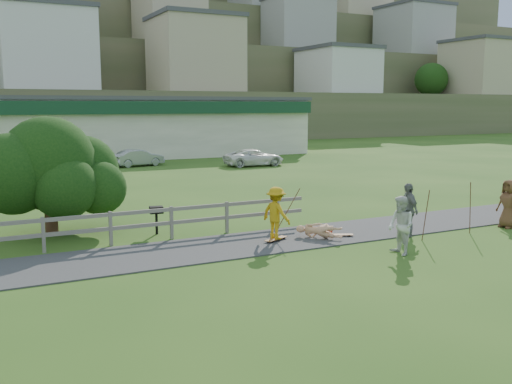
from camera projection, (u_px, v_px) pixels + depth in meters
ground at (272, 255)px, 16.88m from camera, size 260.00×260.00×0.00m
path at (250, 243)px, 18.20m from camera, size 34.00×3.00×0.04m
fence at (90, 225)px, 17.61m from camera, size 15.05×0.10×1.10m
strip_mall at (119, 126)px, 49.07m from camera, size 32.50×10.75×5.10m
hillside at (12, 44)px, 95.16m from camera, size 220.00×67.00×47.50m
skater_rider at (276, 216)px, 18.38m from camera, size 0.95×1.24×1.70m
skater_fallen at (319, 231)px, 18.82m from camera, size 1.46×1.22×0.56m
spectator_a at (401, 226)px, 16.79m from camera, size 0.75×0.92×1.75m
spectator_b at (408, 210)px, 19.16m from camera, size 0.61×1.12×1.81m
spectator_c at (508, 204)px, 20.52m from camera, size 0.58×0.87×1.75m
car_silver at (138, 158)px, 41.29m from camera, size 3.90×2.04×1.22m
car_white at (254, 158)px, 41.45m from camera, size 4.44×2.14×1.22m
tree at (50, 186)px, 19.43m from camera, size 5.14×5.14×3.32m
bbq at (157, 220)px, 19.51m from camera, size 0.49×0.40×0.97m
longboard_rider at (276, 240)px, 18.50m from camera, size 0.97×0.60×0.11m
longboard_fallen at (341, 236)px, 19.12m from camera, size 0.84×0.54×0.09m
helmet at (328, 231)px, 19.41m from camera, size 0.30×0.30×0.30m
pole_rider at (286, 209)px, 18.98m from camera, size 0.03×0.03×1.94m
pole_spec_left at (426, 215)px, 18.60m from camera, size 0.03×0.03×1.68m
pole_spec_right at (470, 208)px, 19.57m from camera, size 0.03×0.03×1.80m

